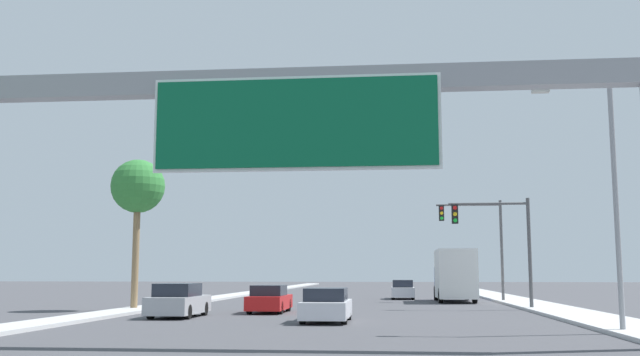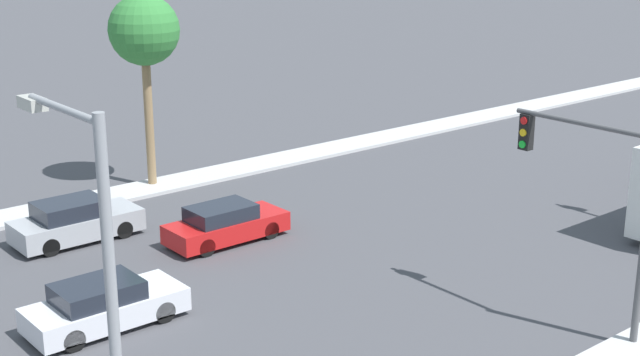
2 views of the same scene
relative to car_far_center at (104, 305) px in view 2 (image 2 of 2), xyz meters
The scene contains 7 objects.
median_strip_left 34.25m from the car_far_center, 108.30° to the left, with size 2.00×120.00×0.15m.
car_far_center is the anchor object (origin of this frame).
car_near_center 7.35m from the car_far_center, 118.43° to the left, with size 1.74×4.42×1.39m.
car_mid_left 7.40m from the car_far_center, 161.13° to the left, with size 1.88×4.50×1.53m.
traffic_light_near_intersection 14.16m from the car_far_center, 49.94° to the left, with size 4.45×0.32×6.12m.
palm_tree_background 14.78m from the car_far_center, 144.91° to the left, with size 2.93×2.93×8.17m.
street_lamp_right 11.91m from the car_far_center, 24.95° to the right, with size 2.74×0.28×8.65m.
Camera 2 is at (21.67, 17.46, 11.32)m, focal length 50.00 mm.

